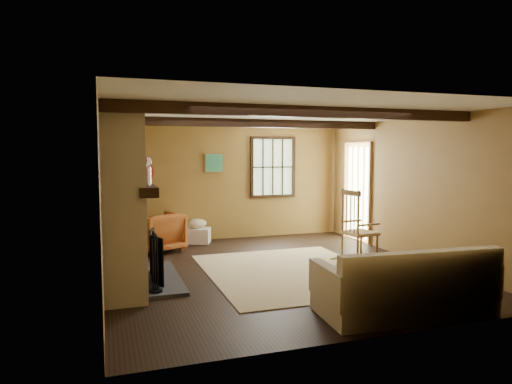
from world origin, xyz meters
name	(u,v)px	position (x,y,z in m)	size (l,w,h in m)	color
ground	(274,270)	(0.00, 0.00, 0.00)	(5.50, 5.50, 0.00)	black
room_envelope	(281,164)	(0.22, 0.26, 1.63)	(5.02, 5.52, 2.44)	olive
fireplace	(123,204)	(-2.23, 0.00, 1.10)	(1.02, 2.30, 2.40)	#AD5543
rug	(291,272)	(0.20, -0.20, 0.00)	(2.50, 3.00, 0.01)	#D3BA8D
rocking_chair	(358,230)	(1.56, 0.14, 0.51)	(0.93, 0.58, 1.21)	tan
sofa	(406,290)	(0.72, -2.30, 0.28)	(2.00, 0.99, 0.79)	white
firewood_pile	(134,239)	(-1.96, 2.57, 0.12)	(0.69, 0.12, 0.25)	brown
laundry_basket	(197,236)	(-0.72, 2.45, 0.15)	(0.50, 0.38, 0.30)	white
basket_pillow	(197,224)	(-0.72, 2.45, 0.39)	(0.38, 0.30, 0.19)	white
armchair	(159,232)	(-1.55, 1.91, 0.36)	(0.76, 0.78, 0.71)	#BF6026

